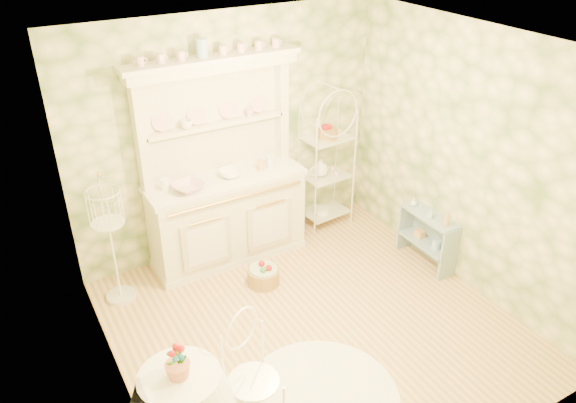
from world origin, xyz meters
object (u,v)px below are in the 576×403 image
bakers_rack (327,155)px  cafe_chair (253,378)px  birdcage_stand (111,238)px  kitchen_dresser (224,166)px  side_shelf (427,240)px  floor_basket (263,274)px

bakers_rack → cafe_chair: 3.22m
bakers_rack → cafe_chair: bakers_rack is taller
cafe_chair → birdcage_stand: 2.17m
kitchen_dresser → bakers_rack: size_ratio=1.24×
bakers_rack → side_shelf: (0.51, -1.31, -0.64)m
side_shelf → cafe_chair: size_ratio=0.68×
side_shelf → floor_basket: (-1.79, 0.55, -0.16)m
side_shelf → cafe_chair: cafe_chair is taller
kitchen_dresser → floor_basket: bearing=-82.2°
floor_basket → cafe_chair: bearing=-119.8°
bakers_rack → floor_basket: size_ratio=5.05×
kitchen_dresser → bakers_rack: (1.37, 0.09, -0.22)m
bakers_rack → side_shelf: bakers_rack is taller
side_shelf → birdcage_stand: (-3.19, 1.08, 0.45)m
kitchen_dresser → cafe_chair: bearing=-109.7°
kitchen_dresser → floor_basket: size_ratio=6.24×
birdcage_stand → side_shelf: bearing=-18.7°
birdcage_stand → floor_basket: birdcage_stand is taller
cafe_chair → floor_basket: size_ratio=2.63×
side_shelf → birdcage_stand: size_ratio=0.45×
kitchen_dresser → birdcage_stand: size_ratio=1.56×
cafe_chair → floor_basket: cafe_chair is taller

